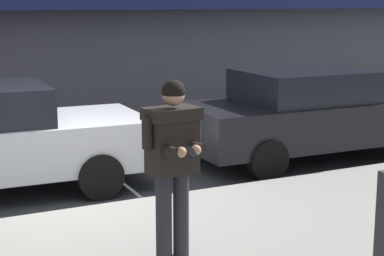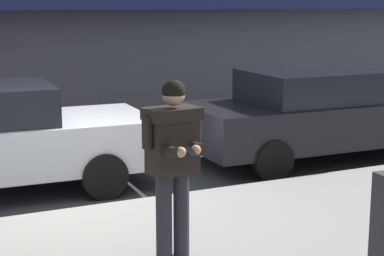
{
  "view_description": "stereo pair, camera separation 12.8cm",
  "coord_description": "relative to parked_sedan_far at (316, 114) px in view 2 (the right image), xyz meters",
  "views": [
    {
      "loc": [
        -2.18,
        -7.71,
        2.68
      ],
      "look_at": [
        0.47,
        -2.36,
        1.49
      ],
      "focal_mm": 60.0,
      "sensor_mm": 36.0,
      "label": 1
    },
    {
      "loc": [
        -2.07,
        -7.77,
        2.68
      ],
      "look_at": [
        0.47,
        -2.36,
        1.49
      ],
      "focal_mm": 60.0,
      "sensor_mm": 36.0,
      "label": 2
    }
  ],
  "objects": [
    {
      "name": "ground_plane",
      "position": [
        -4.38,
        -1.01,
        -0.79
      ],
      "size": [
        80.0,
        80.0,
        0.0
      ],
      "primitive_type": "plane",
      "color": "#2B2D30"
    },
    {
      "name": "parked_sedan_far",
      "position": [
        0.0,
        0.0,
        0.0
      ],
      "size": [
        4.54,
        2.0,
        1.54
      ],
      "color": "black",
      "rests_on": "ground"
    },
    {
      "name": "man_texting_on_phone",
      "position": [
        -4.04,
        -3.21,
        0.46
      ],
      "size": [
        0.65,
        0.61,
        1.81
      ],
      "color": "#23232B",
      "rests_on": "sidewalk"
    },
    {
      "name": "curb_paint_line",
      "position": [
        -3.38,
        -0.96,
        -0.79
      ],
      "size": [
        28.0,
        0.12,
        0.01
      ],
      "primitive_type": "cube",
      "color": "silver",
      "rests_on": "ground"
    }
  ]
}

